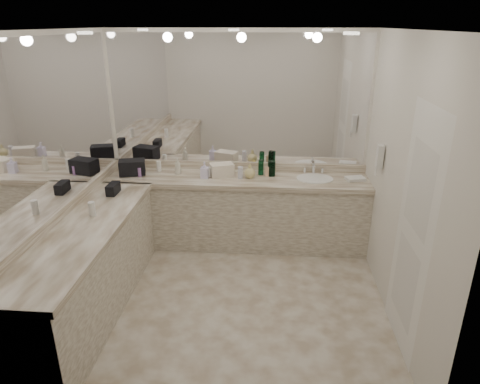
# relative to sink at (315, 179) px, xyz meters

# --- Properties ---
(floor) EXTENTS (3.20, 3.20, 0.00)m
(floor) POSITION_rel_sink_xyz_m (-0.95, -1.20, -0.90)
(floor) COLOR beige
(floor) RESTS_ON ground
(ceiling) EXTENTS (3.20, 3.20, 0.00)m
(ceiling) POSITION_rel_sink_xyz_m (-0.95, -1.20, 1.71)
(ceiling) COLOR white
(ceiling) RESTS_ON floor
(wall_back) EXTENTS (3.20, 0.02, 2.60)m
(wall_back) POSITION_rel_sink_xyz_m (-0.95, 0.30, 0.41)
(wall_back) COLOR silver
(wall_back) RESTS_ON floor
(wall_left) EXTENTS (0.02, 3.00, 2.60)m
(wall_left) POSITION_rel_sink_xyz_m (-2.55, -1.20, 0.41)
(wall_left) COLOR silver
(wall_left) RESTS_ON floor
(wall_right) EXTENTS (0.02, 3.00, 2.60)m
(wall_right) POSITION_rel_sink_xyz_m (0.65, -1.20, 0.41)
(wall_right) COLOR silver
(wall_right) RESTS_ON floor
(vanity_back_base) EXTENTS (3.20, 0.60, 0.84)m
(vanity_back_base) POSITION_rel_sink_xyz_m (-0.95, 0.00, -0.48)
(vanity_back_base) COLOR beige
(vanity_back_base) RESTS_ON floor
(vanity_back_top) EXTENTS (3.20, 0.64, 0.06)m
(vanity_back_top) POSITION_rel_sink_xyz_m (-0.95, -0.01, -0.03)
(vanity_back_top) COLOR beige
(vanity_back_top) RESTS_ON vanity_back_base
(vanity_left_base) EXTENTS (0.60, 2.40, 0.84)m
(vanity_left_base) POSITION_rel_sink_xyz_m (-2.25, -1.50, -0.48)
(vanity_left_base) COLOR beige
(vanity_left_base) RESTS_ON floor
(vanity_left_top) EXTENTS (0.64, 2.42, 0.06)m
(vanity_left_top) POSITION_rel_sink_xyz_m (-2.24, -1.50, -0.03)
(vanity_left_top) COLOR beige
(vanity_left_top) RESTS_ON vanity_left_base
(backsplash_back) EXTENTS (3.20, 0.04, 0.10)m
(backsplash_back) POSITION_rel_sink_xyz_m (-0.95, 0.28, 0.05)
(backsplash_back) COLOR beige
(backsplash_back) RESTS_ON vanity_back_top
(backsplash_left) EXTENTS (0.04, 3.00, 0.10)m
(backsplash_left) POSITION_rel_sink_xyz_m (-2.53, -1.20, 0.05)
(backsplash_left) COLOR beige
(backsplash_left) RESTS_ON vanity_left_top
(mirror_back) EXTENTS (3.12, 0.01, 1.55)m
(mirror_back) POSITION_rel_sink_xyz_m (-0.95, 0.29, 0.88)
(mirror_back) COLOR white
(mirror_back) RESTS_ON wall_back
(mirror_left) EXTENTS (0.01, 2.92, 1.55)m
(mirror_left) POSITION_rel_sink_xyz_m (-2.54, -1.20, 0.88)
(mirror_left) COLOR white
(mirror_left) RESTS_ON wall_left
(sink) EXTENTS (0.44, 0.44, 0.03)m
(sink) POSITION_rel_sink_xyz_m (0.00, 0.00, 0.00)
(sink) COLOR white
(sink) RESTS_ON vanity_back_top
(faucet) EXTENTS (0.24, 0.16, 0.14)m
(faucet) POSITION_rel_sink_xyz_m (0.00, 0.21, 0.07)
(faucet) COLOR silver
(faucet) RESTS_ON vanity_back_top
(wall_phone) EXTENTS (0.06, 0.10, 0.24)m
(wall_phone) POSITION_rel_sink_xyz_m (0.61, -0.50, 0.46)
(wall_phone) COLOR white
(wall_phone) RESTS_ON wall_right
(door) EXTENTS (0.02, 0.82, 2.10)m
(door) POSITION_rel_sink_xyz_m (0.64, -1.70, 0.16)
(door) COLOR white
(door) RESTS_ON wall_right
(black_toiletry_bag) EXTENTS (0.35, 0.27, 0.18)m
(black_toiletry_bag) POSITION_rel_sink_xyz_m (-2.23, -0.03, 0.09)
(black_toiletry_bag) COLOR black
(black_toiletry_bag) RESTS_ON vanity_back_top
(black_bag_spill) EXTENTS (0.10, 0.21, 0.11)m
(black_bag_spill) POSITION_rel_sink_xyz_m (-2.25, -0.66, 0.06)
(black_bag_spill) COLOR black
(black_bag_spill) RESTS_ON vanity_left_top
(cream_cosmetic_case) EXTENTS (0.32, 0.26, 0.16)m
(cream_cosmetic_case) POSITION_rel_sink_xyz_m (-1.13, 0.02, 0.09)
(cream_cosmetic_case) COLOR beige
(cream_cosmetic_case) RESTS_ON vanity_back_top
(hand_towel) EXTENTS (0.25, 0.20, 0.04)m
(hand_towel) POSITION_rel_sink_xyz_m (0.48, -0.01, 0.02)
(hand_towel) COLOR white
(hand_towel) RESTS_ON vanity_back_top
(lotion_left) EXTENTS (0.06, 0.06, 0.15)m
(lotion_left) POSITION_rel_sink_xyz_m (-2.25, -1.23, 0.08)
(lotion_left) COLOR white
(lotion_left) RESTS_ON vanity_left_top
(soap_bottle_a) EXTENTS (0.09, 0.09, 0.20)m
(soap_bottle_a) POSITION_rel_sink_xyz_m (-1.68, 0.06, 0.11)
(soap_bottle_a) COLOR beige
(soap_bottle_a) RESTS_ON vanity_back_top
(soap_bottle_b) EXTENTS (0.10, 0.10, 0.20)m
(soap_bottle_b) POSITION_rel_sink_xyz_m (-1.33, -0.07, 0.11)
(soap_bottle_b) COLOR white
(soap_bottle_b) RESTS_ON vanity_back_top
(soap_bottle_c) EXTENTS (0.15, 0.15, 0.17)m
(soap_bottle_c) POSITION_rel_sink_xyz_m (-0.78, -0.02, 0.09)
(soap_bottle_c) COLOR #D5C782
(soap_bottle_c) RESTS_ON vanity_back_top
(green_bottle_0) EXTENTS (0.06, 0.06, 0.19)m
(green_bottle_0) POSITION_rel_sink_xyz_m (-0.65, 0.11, 0.10)
(green_bottle_0) COLOR #0C4D28
(green_bottle_0) RESTS_ON vanity_back_top
(green_bottle_1) EXTENTS (0.07, 0.07, 0.19)m
(green_bottle_1) POSITION_rel_sink_xyz_m (-0.51, 0.07, 0.10)
(green_bottle_1) COLOR #0C4D28
(green_bottle_1) RESTS_ON vanity_back_top
(green_bottle_2) EXTENTS (0.06, 0.06, 0.19)m
(green_bottle_2) POSITION_rel_sink_xyz_m (-0.53, 0.06, 0.10)
(green_bottle_2) COLOR #0C4D28
(green_bottle_2) RESTS_ON vanity_back_top
(green_bottle_3) EXTENTS (0.07, 0.07, 0.18)m
(green_bottle_3) POSITION_rel_sink_xyz_m (-0.53, 0.08, 0.10)
(green_bottle_3) COLOR #0C4D28
(green_bottle_3) RESTS_ON vanity_back_top
(amenity_bottle_0) EXTENTS (0.06, 0.06, 0.12)m
(amenity_bottle_0) POSITION_rel_sink_xyz_m (-2.13, -0.08, 0.06)
(amenity_bottle_0) COLOR #9966B2
(amenity_bottle_0) RESTS_ON vanity_back_top
(amenity_bottle_1) EXTENTS (0.06, 0.06, 0.13)m
(amenity_bottle_1) POSITION_rel_sink_xyz_m (-1.94, 0.14, 0.07)
(amenity_bottle_1) COLOR white
(amenity_bottle_1) RESTS_ON vanity_back_top
(amenity_bottle_2) EXTENTS (0.04, 0.04, 0.06)m
(amenity_bottle_2) POSITION_rel_sink_xyz_m (-0.76, 0.11, 0.04)
(amenity_bottle_2) COLOR #F2D84C
(amenity_bottle_2) RESTS_ON vanity_back_top
(amenity_bottle_3) EXTENTS (0.06, 0.06, 0.15)m
(amenity_bottle_3) POSITION_rel_sink_xyz_m (-0.90, -0.05, 0.08)
(amenity_bottle_3) COLOR silver
(amenity_bottle_3) RESTS_ON vanity_back_top
(amenity_bottle_4) EXTENTS (0.04, 0.04, 0.12)m
(amenity_bottle_4) POSITION_rel_sink_xyz_m (-1.28, -0.03, 0.07)
(amenity_bottle_4) COLOR white
(amenity_bottle_4) RESTS_ON vanity_back_top
(amenity_bottle_5) EXTENTS (0.05, 0.05, 0.12)m
(amenity_bottle_5) POSITION_rel_sink_xyz_m (-0.58, 0.06, 0.06)
(amenity_bottle_5) COLOR #E0B28C
(amenity_bottle_5) RESTS_ON vanity_back_top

